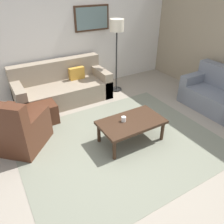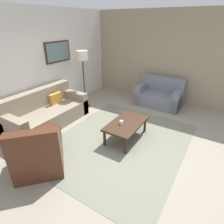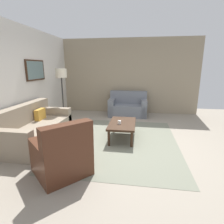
{
  "view_description": "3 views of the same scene",
  "coord_description": "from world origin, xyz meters",
  "px_view_note": "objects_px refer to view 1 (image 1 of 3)",
  "views": [
    {
      "loc": [
        -1.68,
        -2.57,
        2.48
      ],
      "look_at": [
        -0.11,
        0.09,
        0.62
      ],
      "focal_mm": 35.82,
      "sensor_mm": 36.0,
      "label": 1
    },
    {
      "loc": [
        -3.01,
        -1.67,
        2.45
      ],
      "look_at": [
        -0.07,
        0.17,
        0.73
      ],
      "focal_mm": 29.61,
      "sensor_mm": 36.0,
      "label": 2
    },
    {
      "loc": [
        -4.07,
        -0.42,
        1.76
      ],
      "look_at": [
        -0.15,
        0.17,
        0.76
      ],
      "focal_mm": 28.91,
      "sensor_mm": 36.0,
      "label": 3
    }
  ],
  "objects_px": {
    "couch_loveseat": "(218,95)",
    "framed_artwork": "(92,18)",
    "couch_main": "(62,88)",
    "lamp_standing": "(117,33)",
    "coffee_table": "(131,123)",
    "cup": "(124,119)",
    "ottoman": "(41,112)",
    "armchair_leather": "(16,132)"
  },
  "relations": [
    {
      "from": "couch_loveseat",
      "to": "framed_artwork",
      "type": "xyz_separation_m",
      "value": [
        -1.7,
        2.54,
        1.37
      ]
    },
    {
      "from": "coffee_table",
      "to": "lamp_standing",
      "type": "relative_size",
      "value": 0.64
    },
    {
      "from": "cup",
      "to": "coffee_table",
      "type": "bearing_deg",
      "value": -27.86
    },
    {
      "from": "couch_loveseat",
      "to": "coffee_table",
      "type": "bearing_deg",
      "value": -179.87
    },
    {
      "from": "couch_main",
      "to": "coffee_table",
      "type": "relative_size",
      "value": 1.91
    },
    {
      "from": "couch_main",
      "to": "framed_artwork",
      "type": "relative_size",
      "value": 2.38
    },
    {
      "from": "cup",
      "to": "couch_main",
      "type": "bearing_deg",
      "value": 100.01
    },
    {
      "from": "armchair_leather",
      "to": "couch_loveseat",
      "type": "bearing_deg",
      "value": -11.44
    },
    {
      "from": "ottoman",
      "to": "lamp_standing",
      "type": "distance_m",
      "value": 2.43
    },
    {
      "from": "couch_main",
      "to": "armchair_leather",
      "type": "height_order",
      "value": "armchair_leather"
    },
    {
      "from": "couch_main",
      "to": "couch_loveseat",
      "type": "xyz_separation_m",
      "value": [
        2.76,
        -2.11,
        0.01
      ]
    },
    {
      "from": "couch_main",
      "to": "ottoman",
      "type": "height_order",
      "value": "couch_main"
    },
    {
      "from": "armchair_leather",
      "to": "cup",
      "type": "distance_m",
      "value": 1.79
    },
    {
      "from": "couch_loveseat",
      "to": "framed_artwork",
      "type": "relative_size",
      "value": 1.55
    },
    {
      "from": "couch_loveseat",
      "to": "lamp_standing",
      "type": "distance_m",
      "value": 2.62
    },
    {
      "from": "couch_loveseat",
      "to": "framed_artwork",
      "type": "bearing_deg",
      "value": 123.81
    },
    {
      "from": "cup",
      "to": "couch_loveseat",
      "type": "bearing_deg",
      "value": -1.34
    },
    {
      "from": "couch_loveseat",
      "to": "armchair_leather",
      "type": "bearing_deg",
      "value": 168.56
    },
    {
      "from": "armchair_leather",
      "to": "couch_main",
      "type": "bearing_deg",
      "value": 46.13
    },
    {
      "from": "lamp_standing",
      "to": "coffee_table",
      "type": "bearing_deg",
      "value": -114.69
    },
    {
      "from": "couch_loveseat",
      "to": "coffee_table",
      "type": "height_order",
      "value": "couch_loveseat"
    },
    {
      "from": "armchair_leather",
      "to": "ottoman",
      "type": "relative_size",
      "value": 2.02
    },
    {
      "from": "lamp_standing",
      "to": "framed_artwork",
      "type": "distance_m",
      "value": 0.74
    },
    {
      "from": "couch_main",
      "to": "framed_artwork",
      "type": "xyz_separation_m",
      "value": [
        1.06,
        0.43,
        1.37
      ]
    },
    {
      "from": "lamp_standing",
      "to": "cup",
      "type": "bearing_deg",
      "value": -118.27
    },
    {
      "from": "couch_main",
      "to": "lamp_standing",
      "type": "distance_m",
      "value": 1.77
    },
    {
      "from": "couch_main",
      "to": "ottoman",
      "type": "bearing_deg",
      "value": -134.64
    },
    {
      "from": "coffee_table",
      "to": "framed_artwork",
      "type": "distance_m",
      "value": 2.92
    },
    {
      "from": "couch_loveseat",
      "to": "coffee_table",
      "type": "xyz_separation_m",
      "value": [
        -2.28,
        -0.01,
        0.06
      ]
    },
    {
      "from": "couch_main",
      "to": "couch_loveseat",
      "type": "bearing_deg",
      "value": -37.4
    },
    {
      "from": "couch_main",
      "to": "coffee_table",
      "type": "height_order",
      "value": "couch_main"
    },
    {
      "from": "couch_loveseat",
      "to": "framed_artwork",
      "type": "height_order",
      "value": "framed_artwork"
    },
    {
      "from": "cup",
      "to": "framed_artwork",
      "type": "distance_m",
      "value": 2.85
    },
    {
      "from": "lamp_standing",
      "to": "framed_artwork",
      "type": "bearing_deg",
      "value": 115.29
    },
    {
      "from": "framed_artwork",
      "to": "lamp_standing",
      "type": "bearing_deg",
      "value": -64.71
    },
    {
      "from": "cup",
      "to": "lamp_standing",
      "type": "height_order",
      "value": "lamp_standing"
    },
    {
      "from": "armchair_leather",
      "to": "framed_artwork",
      "type": "bearing_deg",
      "value": 36.77
    },
    {
      "from": "cup",
      "to": "framed_artwork",
      "type": "bearing_deg",
      "value": 74.28
    },
    {
      "from": "ottoman",
      "to": "cup",
      "type": "bearing_deg",
      "value": -52.37
    },
    {
      "from": "couch_main",
      "to": "ottoman",
      "type": "xyz_separation_m",
      "value": [
        -0.69,
        -0.7,
        -0.1
      ]
    },
    {
      "from": "couch_main",
      "to": "lamp_standing",
      "type": "relative_size",
      "value": 1.23
    },
    {
      "from": "cup",
      "to": "lamp_standing",
      "type": "distance_m",
      "value": 2.31
    }
  ]
}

